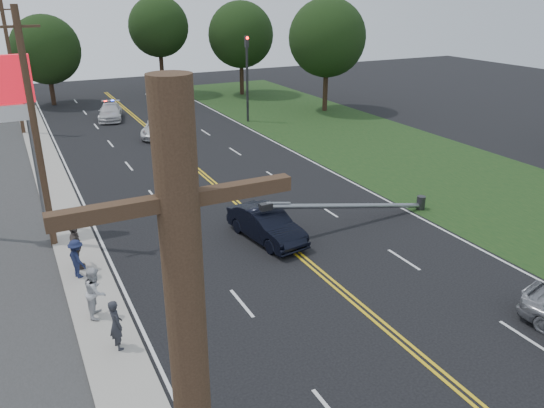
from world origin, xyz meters
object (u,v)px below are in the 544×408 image
fallen_streetlight (359,205)px  emergency_a (158,128)px  crashed_sedan (266,225)px  utility_pole_far (12,68)px  emergency_b (110,112)px  bystander_c (77,259)px  traffic_signal (247,72)px  utility_pole_mid (36,133)px  bystander_a (116,325)px  bystander_b (96,292)px  bystander_d (76,247)px

fallen_streetlight → emergency_a: 21.01m
emergency_a → crashed_sedan: bearing=-68.3°
utility_pole_far → emergency_b: utility_pole_far is taller
emergency_b → bystander_c: bearing=-89.8°
traffic_signal → utility_pole_mid: bearing=-134.2°
bystander_a → bystander_b: size_ratio=0.93×
bystander_d → emergency_b: bearing=7.5°
crashed_sedan → bystander_a: bearing=-155.2°
traffic_signal → bystander_a: 31.59m
emergency_b → traffic_signal: bearing=-16.8°
crashed_sedan → traffic_signal: bearing=58.8°
crashed_sedan → bystander_c: (-8.08, 0.06, 0.17)m
bystander_c → bystander_d: bearing=-26.3°
utility_pole_far → bystander_c: bearing=-88.7°
crashed_sedan → bystander_a: (-7.64, -5.10, 0.23)m
crashed_sedan → bystander_c: bearing=170.6°
emergency_a → bystander_b: bystander_b is taller
crashed_sedan → bystander_c: size_ratio=2.84×
traffic_signal → utility_pole_mid: (-17.50, -18.00, 0.88)m
fallen_streetlight → bystander_b: bearing=-168.4°
traffic_signal → utility_pole_far: size_ratio=0.70×
fallen_streetlight → utility_pole_far: 29.54m
bystander_a → bystander_c: 5.18m
utility_pole_mid → emergency_b: size_ratio=2.16×
utility_pole_mid → bystander_b: size_ratio=5.53×
bystander_c → fallen_streetlight: bearing=-112.1°
utility_pole_far → emergency_b: 8.63m
bystander_b → crashed_sedan: bearing=-51.2°
emergency_a → utility_pole_mid: bearing=-95.6°
bystander_a → emergency_a: bearing=-29.4°
bystander_b → emergency_a: bearing=-2.0°
fallen_streetlight → bystander_b: (-12.63, -2.60, 0.11)m
utility_pole_far → emergency_a: utility_pole_far is taller
emergency_b → utility_pole_far: bearing=-150.2°
bystander_b → bystander_c: size_ratio=1.16×
fallen_streetlight → emergency_b: (-6.27, 28.08, -0.25)m
emergency_a → bystander_b: size_ratio=2.60×
utility_pole_mid → crashed_sedan: 10.33m
traffic_signal → bystander_c: size_ratio=4.52×
emergency_a → bystander_c: 22.00m
utility_pole_far → crashed_sedan: utility_pole_far is taller
bystander_b → bystander_c: bystander_b is taller
bystander_c → bystander_d: 0.75m
utility_pole_far → bystander_b: utility_pole_far is taller
bystander_b → bystander_c: bearing=21.9°
fallen_streetlight → emergency_b: size_ratio=2.02×
utility_pole_far → emergency_b: bearing=16.3°
utility_pole_far → bystander_d: utility_pole_far is taller
traffic_signal → bystander_b: 29.93m
emergency_a → bystander_c: size_ratio=3.01×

